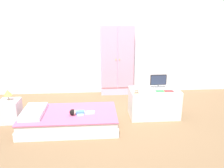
% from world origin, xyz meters
% --- Properties ---
extents(ground_plane, '(10.00, 10.00, 0.02)m').
position_xyz_m(ground_plane, '(0.00, 0.00, -0.01)').
color(ground_plane, brown).
extents(back_wall, '(6.40, 0.05, 2.70)m').
position_xyz_m(back_wall, '(0.00, 1.57, 1.35)').
color(back_wall, silver).
rests_on(back_wall, ground_plane).
extents(bed, '(1.51, 0.86, 0.25)m').
position_xyz_m(bed, '(-0.73, -0.13, 0.12)').
color(bed, white).
rests_on(bed, ground_plane).
extents(pillow, '(0.32, 0.61, 0.07)m').
position_xyz_m(pillow, '(-1.28, -0.13, 0.28)').
color(pillow, silver).
rests_on(pillow, bed).
extents(doll, '(0.39, 0.14, 0.10)m').
position_xyz_m(doll, '(-0.60, -0.22, 0.28)').
color(doll, '#4C84C6').
rests_on(doll, bed).
extents(nightstand, '(0.32, 0.32, 0.38)m').
position_xyz_m(nightstand, '(-1.74, 0.13, 0.19)').
color(nightstand, silver).
rests_on(nightstand, ground_plane).
extents(table_lamp, '(0.13, 0.13, 0.18)m').
position_xyz_m(table_lamp, '(-1.74, 0.13, 0.51)').
color(table_lamp, '#B7B2AD').
rests_on(table_lamp, nightstand).
extents(wardrobe, '(0.72, 0.26, 1.63)m').
position_xyz_m(wardrobe, '(0.19, 1.42, 0.82)').
color(wardrobe, '#EFADCC').
rests_on(wardrobe, ground_plane).
extents(tv_stand, '(0.85, 0.49, 0.50)m').
position_xyz_m(tv_stand, '(0.72, 0.16, 0.25)').
color(tv_stand, silver).
rests_on(tv_stand, ground_plane).
extents(tv_monitor, '(0.28, 0.10, 0.24)m').
position_xyz_m(tv_monitor, '(0.80, 0.25, 0.64)').
color(tv_monitor, '#99999E').
rests_on(tv_monitor, tv_stand).
extents(rocking_horse_toy, '(0.09, 0.04, 0.11)m').
position_xyz_m(rocking_horse_toy, '(0.37, -0.01, 0.54)').
color(rocking_horse_toy, '#8E6642').
rests_on(rocking_horse_toy, tv_stand).
extents(book_green, '(0.14, 0.10, 0.01)m').
position_xyz_m(book_green, '(0.78, 0.05, 0.50)').
color(book_green, '#429E51').
rests_on(book_green, tv_stand).
extents(book_red, '(0.16, 0.10, 0.01)m').
position_xyz_m(book_red, '(0.93, 0.05, 0.50)').
color(book_red, '#CC3838').
rests_on(book_red, tv_stand).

